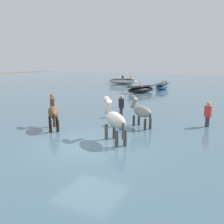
# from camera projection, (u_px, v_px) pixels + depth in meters

# --- Properties ---
(ground_plane) EXTENTS (120.00, 120.00, 0.00)m
(ground_plane) POSITION_uv_depth(u_px,v_px,m) (91.00, 153.00, 9.79)
(ground_plane) COLOR #666051
(water_surface) EXTENTS (90.00, 90.00, 0.37)m
(water_surface) POSITION_uv_depth(u_px,v_px,m) (162.00, 107.00, 18.47)
(water_surface) COLOR #476675
(water_surface) RESTS_ON ground
(horse_lead_grey) EXTENTS (1.61, 1.19, 1.87)m
(horse_lead_grey) POSITION_uv_depth(u_px,v_px,m) (141.00, 112.00, 12.14)
(horse_lead_grey) COLOR gray
(horse_lead_grey) RESTS_ON ground
(horse_trailing_pinto) EXTENTS (1.71, 1.51, 2.12)m
(horse_trailing_pinto) POSITION_uv_depth(u_px,v_px,m) (115.00, 121.00, 9.85)
(horse_trailing_pinto) COLOR beige
(horse_trailing_pinto) RESTS_ON ground
(horse_flank_bay) EXTENTS (1.44, 1.54, 1.95)m
(horse_flank_bay) POSITION_uv_depth(u_px,v_px,m) (53.00, 113.00, 11.78)
(horse_flank_bay) COLOR brown
(horse_flank_bay) RESTS_ON ground
(boat_mid_outer) EXTENTS (2.48, 3.48, 1.14)m
(boat_mid_outer) POSITION_uv_depth(u_px,v_px,m) (141.00, 89.00, 25.28)
(boat_mid_outer) COLOR black
(boat_mid_outer) RESTS_ON water_surface
(boat_mid_channel) EXTENTS (1.16, 3.44, 1.13)m
(boat_mid_channel) POSITION_uv_depth(u_px,v_px,m) (162.00, 86.00, 28.38)
(boat_mid_channel) COLOR #28518E
(boat_mid_channel) RESTS_ON water_surface
(boat_near_port) EXTENTS (4.23, 2.31, 1.29)m
(boat_near_port) POSITION_uv_depth(u_px,v_px,m) (123.00, 81.00, 34.73)
(boat_near_port) COLOR silver
(boat_near_port) RESTS_ON water_surface
(person_wading_mid) EXTENTS (0.35, 0.25, 1.63)m
(person_wading_mid) POSITION_uv_depth(u_px,v_px,m) (208.00, 117.00, 12.24)
(person_wading_mid) COLOR #383842
(person_wading_mid) RESTS_ON ground
(person_onlooker_left) EXTENTS (0.37, 0.36, 1.63)m
(person_onlooker_left) POSITION_uv_depth(u_px,v_px,m) (121.00, 108.00, 14.51)
(person_onlooker_left) COLOR #383842
(person_onlooker_left) RESTS_ON ground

